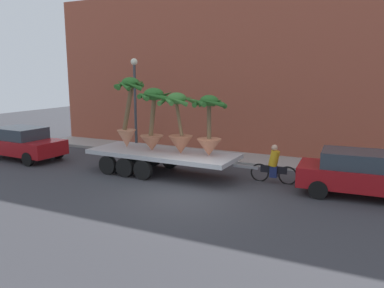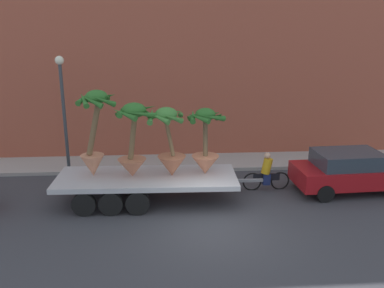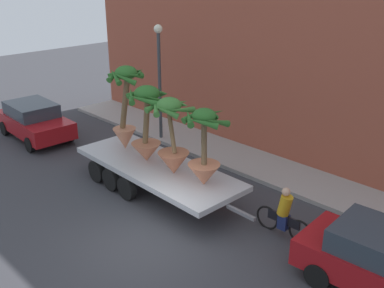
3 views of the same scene
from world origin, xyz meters
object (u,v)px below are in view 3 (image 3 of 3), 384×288
cyclist (284,215)px  street_lamp (159,68)px  potted_palm_rear (172,140)px  potted_palm_front (147,125)px  potted_palm_extra (125,108)px  potted_palm_middle (204,152)px  flatbed_trailer (152,168)px  trailing_car (34,120)px

cyclist → street_lamp: (-8.05, 2.46, 2.56)m
cyclist → potted_palm_rear: bearing=-167.5°
potted_palm_front → potted_palm_extra: size_ratio=0.86×
potted_palm_rear → potted_palm_middle: potted_palm_rear is taller
potted_palm_rear → cyclist: (3.72, 0.82, -1.43)m
flatbed_trailer → cyclist: 4.88m
potted_palm_front → street_lamp: street_lamp is taller
potted_palm_front → trailing_car: (-7.24, -0.50, -1.46)m
potted_palm_middle → flatbed_trailer: bearing=-178.3°
trailing_car → flatbed_trailer: bearing=4.0°
potted_palm_extra → trailing_car: potted_palm_extra is taller
flatbed_trailer → trailing_car: bearing=-176.0°
trailing_car → potted_palm_front: bearing=3.9°
potted_palm_middle → potted_palm_front: bearing=-178.0°
potted_palm_middle → street_lamp: street_lamp is taller
trailing_car → potted_palm_middle: bearing=3.4°
potted_palm_front → street_lamp: size_ratio=0.55×
potted_palm_rear → potted_palm_extra: 2.64m
flatbed_trailer → potted_palm_extra: potted_palm_extra is taller
street_lamp → flatbed_trailer: bearing=-45.0°
flatbed_trailer → street_lamp: bearing=135.0°
potted_palm_rear → potted_palm_front: bearing=178.8°
potted_palm_middle → cyclist: size_ratio=1.31×
potted_palm_rear → trailing_car: bearing=-176.8°
potted_palm_rear → cyclist: size_ratio=1.35×
flatbed_trailer → potted_palm_extra: size_ratio=2.41×
potted_palm_extra → street_lamp: 3.61m
potted_palm_front → trailing_car: 7.41m
potted_palm_extra → street_lamp: (-1.73, 3.09, 0.67)m
potted_palm_rear → flatbed_trailer: bearing=177.6°
potted_palm_front → cyclist: potted_palm_front is taller
potted_palm_extra → potted_palm_rear: bearing=-4.1°
potted_palm_extra → potted_palm_front: bearing=-6.8°
flatbed_trailer → potted_palm_front: (-0.16, -0.02, 1.51)m
potted_palm_front → potted_palm_extra: potted_palm_extra is taller
flatbed_trailer → cyclist: size_ratio=4.03×
potted_palm_middle → potted_palm_extra: 3.90m
flatbed_trailer → potted_palm_rear: size_ratio=2.98×
potted_palm_front → trailing_car: size_ratio=0.63×
flatbed_trailer → potted_palm_extra: bearing=174.7°
potted_palm_extra → trailing_car: bearing=-173.7°
potted_palm_rear → potted_palm_front: (-1.26, 0.03, 0.18)m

